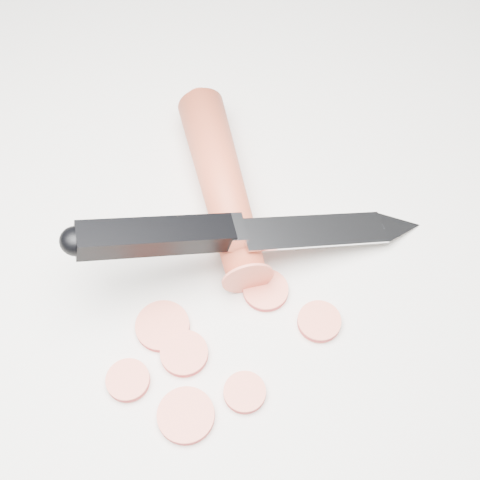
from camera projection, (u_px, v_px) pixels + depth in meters
ground at (175, 283)px, 0.52m from camera, size 2.40×2.40×0.00m
carrot at (222, 184)px, 0.54m from camera, size 0.10×0.18×0.04m
carrot_slice_0 at (184, 353)px, 0.48m from camera, size 0.03×0.03×0.01m
carrot_slice_1 at (186, 415)px, 0.46m from camera, size 0.04×0.04×0.01m
carrot_slice_2 at (163, 326)px, 0.49m from camera, size 0.04×0.04×0.01m
carrot_slice_3 at (245, 392)px, 0.47m from camera, size 0.03×0.03×0.01m
carrot_slice_4 at (319, 322)px, 0.50m from camera, size 0.03×0.03×0.01m
carrot_slice_5 at (128, 380)px, 0.47m from camera, size 0.03×0.03×0.01m
carrot_slice_6 at (266, 290)px, 0.51m from camera, size 0.03×0.03×0.01m
kitchen_knife at (255, 228)px, 0.49m from camera, size 0.27×0.14×0.08m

